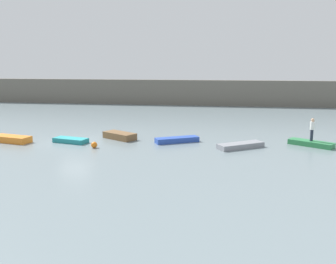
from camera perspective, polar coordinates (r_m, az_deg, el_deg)
ground_plane at (r=30.13m, az=-14.36°, el=-1.49°), size 120.00×120.00×0.00m
embankment_wall at (r=55.41m, az=-3.48°, el=6.23°), size 80.00×1.20×3.69m
rowboat_orange at (r=31.59m, az=-23.15°, el=-1.00°), size 3.35×1.81×0.50m
rowboat_teal at (r=29.89m, az=-14.88°, el=-1.25°), size 2.90×1.64×0.37m
rowboat_brown at (r=30.51m, az=-7.52°, el=-0.57°), size 3.08×2.54×0.54m
rowboat_blue at (r=28.99m, az=1.41°, el=-1.22°), size 3.49×2.45×0.40m
rowboat_grey at (r=27.60m, az=11.20°, el=-2.07°), size 3.57×2.88×0.38m
rowboat_green at (r=29.76m, az=21.33°, el=-1.67°), size 3.28×2.64×0.39m
person_white_shirt at (r=29.54m, az=21.49°, el=0.54°), size 0.32×0.32×1.73m
mooring_buoy at (r=27.63m, az=-11.41°, el=-1.97°), size 0.46×0.46×0.46m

